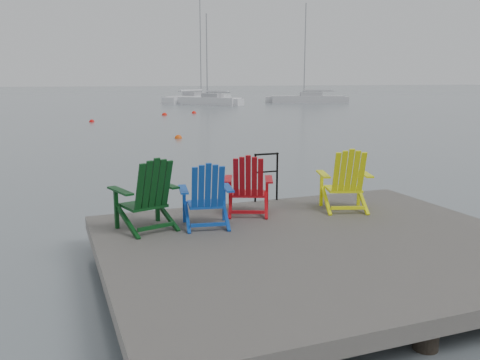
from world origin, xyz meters
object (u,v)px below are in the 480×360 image
object	(u,v)px
chair_red	(248,185)
chair_green	(147,194)
buoy_d	(194,113)
buoy_c	(164,115)
sailboat_near	(210,101)
chair_yellow	(346,180)
sailboat_far	(308,100)
chair_blue	(207,195)
sailboat_mid	(199,99)
buoy_b	(92,122)
buoy_a	(178,138)
handrail	(266,172)

from	to	relation	value
chair_red	chair_green	bearing A→B (deg)	-147.88
chair_green	buoy_d	xyz separation A→B (m)	(9.95, 32.75, -1.05)
buoy_c	sailboat_near	bearing A→B (deg)	60.21
sailboat_near	buoy_c	size ratio (longest dim) A/B	24.56
chair_yellow	buoy_d	xyz separation A→B (m)	(6.56, 32.80, -1.04)
chair_green	buoy_d	bearing A→B (deg)	57.11
sailboat_near	buoy_d	distance (m)	14.37
sailboat_far	buoy_c	distance (m)	25.45
chair_blue	sailboat_mid	xyz separation A→B (m)	(15.23, 52.65, -0.65)
sailboat_mid	buoy_b	world-z (taller)	sailboat_mid
buoy_a	buoy_d	size ratio (longest dim) A/B	0.93
chair_blue	chair_green	bearing A→B (deg)	179.88
sailboat_far	buoy_c	size ratio (longest dim) A/B	28.85
chair_red	buoy_b	bearing A→B (deg)	113.08
buoy_a	buoy_c	world-z (taller)	buoy_c
chair_yellow	buoy_d	size ratio (longest dim) A/B	2.89
buoy_b	buoy_d	world-z (taller)	buoy_d
chair_red	sailboat_far	world-z (taller)	sailboat_far
chair_green	chair_red	bearing A→B (deg)	-6.32
chair_red	chair_yellow	bearing A→B (deg)	10.58
chair_blue	buoy_c	size ratio (longest dim) A/B	2.51
chair_yellow	sailboat_far	distance (m)	52.59
sailboat_mid	buoy_d	xyz separation A→B (m)	(-6.15, -19.74, -0.35)
chair_blue	handrail	bearing A→B (deg)	49.34
handrail	buoy_d	size ratio (longest dim) A/B	2.41
sailboat_near	sailboat_mid	world-z (taller)	sailboat_mid
buoy_d	chair_red	bearing A→B (deg)	-104.21
chair_yellow	sailboat_far	xyz separation A→B (m)	(24.39, 46.59, -0.69)
chair_yellow	sailboat_far	world-z (taller)	sailboat_far
sailboat_far	buoy_d	world-z (taller)	sailboat_far
chair_blue	sailboat_mid	world-z (taller)	sailboat_mid
chair_green	chair_yellow	world-z (taller)	chair_green
buoy_a	buoy_c	bearing A→B (deg)	79.78
buoy_a	buoy_d	distance (m)	17.77
chair_blue	buoy_a	xyz separation A→B (m)	(3.55, 16.02, -1.01)
sailboat_mid	chair_green	bearing A→B (deg)	-53.11
sailboat_far	handrail	bearing A→B (deg)	173.28
buoy_b	buoy_c	distance (m)	7.36
sailboat_mid	chair_blue	bearing A→B (deg)	-52.19
handrail	sailboat_near	world-z (taller)	sailboat_near
chair_red	chair_yellow	distance (m)	1.69
handrail	buoy_c	xyz separation A→B (m)	(4.83, 30.43, -1.04)
chair_green	sailboat_mid	size ratio (longest dim) A/B	0.08
chair_green	buoy_c	distance (m)	32.36
sailboat_far	sailboat_mid	bearing A→B (deg)	85.46
buoy_a	sailboat_mid	bearing A→B (deg)	72.30
sailboat_far	chair_yellow	bearing A→B (deg)	174.82
sailboat_mid	buoy_a	xyz separation A→B (m)	(-11.69, -36.62, -0.35)
chair_blue	buoy_d	world-z (taller)	chair_blue
chair_green	chair_blue	xyz separation A→B (m)	(0.87, -0.16, -0.05)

